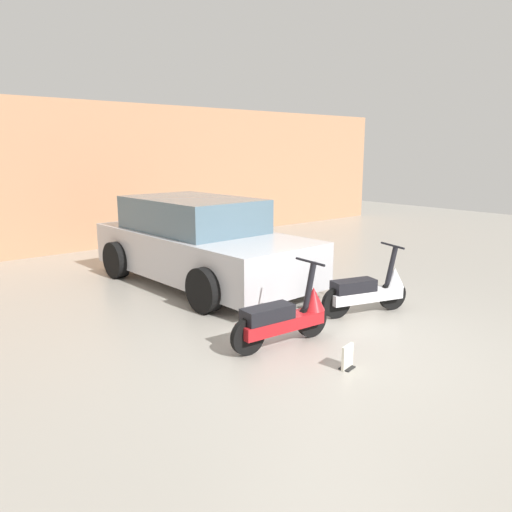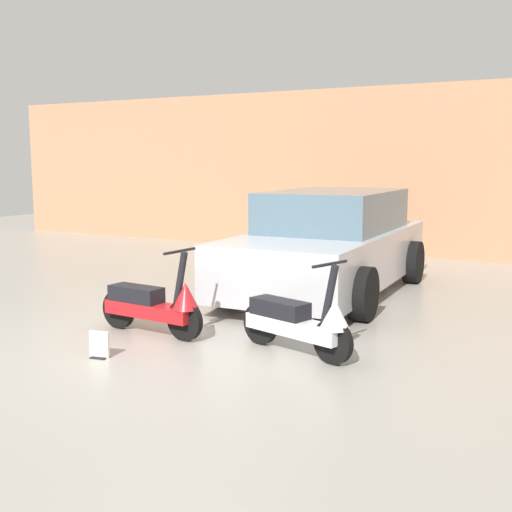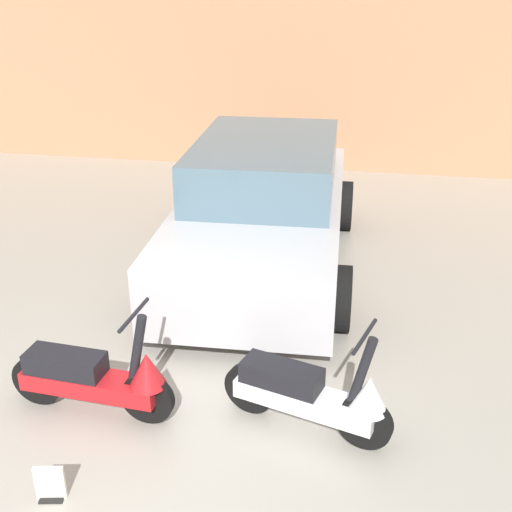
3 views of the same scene
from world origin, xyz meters
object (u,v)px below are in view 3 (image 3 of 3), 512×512
object	(u,v)px
scooter_front_left	(97,377)
car_rear_left	(263,209)
scooter_front_right	(313,393)
placard_near_left_scooter	(50,484)

from	to	relation	value
scooter_front_left	car_rear_left	xyz separation A→B (m)	(0.80, 3.02, 0.35)
scooter_front_right	car_rear_left	bearing A→B (deg)	123.07
scooter_front_right	car_rear_left	size ratio (longest dim) A/B	0.31
scooter_front_left	placard_near_left_scooter	distance (m)	0.94
scooter_front_left	placard_near_left_scooter	size ratio (longest dim) A/B	5.32
scooter_front_left	car_rear_left	distance (m)	3.14
car_rear_left	placard_near_left_scooter	distance (m)	4.05
car_rear_left	placard_near_left_scooter	xyz separation A→B (m)	(-0.77, -3.93, -0.58)
scooter_front_right	placard_near_left_scooter	world-z (taller)	scooter_front_right
scooter_front_left	scooter_front_right	bearing A→B (deg)	7.21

